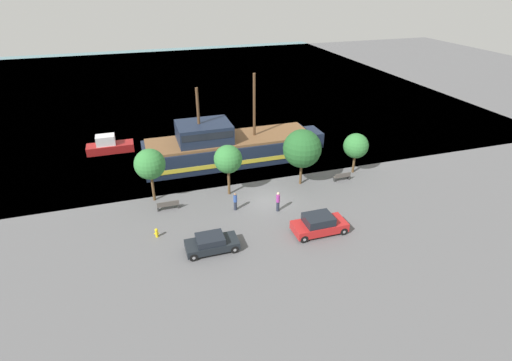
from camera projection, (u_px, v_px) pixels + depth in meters
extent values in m
plane|color=#5B5B5E|center=(268.00, 201.00, 35.70)|extent=(160.00, 160.00, 0.00)
plane|color=slate|center=(189.00, 84.00, 72.81)|extent=(80.00, 80.00, 0.00)
cube|color=#192338|center=(230.00, 150.00, 42.98)|extent=(18.21, 5.28, 2.36)
cube|color=gold|center=(230.00, 153.00, 43.15)|extent=(17.85, 5.36, 0.45)
cube|color=#192338|center=(313.00, 137.00, 45.44)|extent=(1.40, 2.91, 1.65)
cube|color=brown|center=(230.00, 139.00, 42.38)|extent=(17.48, 4.86, 0.25)
cube|color=#192338|center=(204.00, 132.00, 41.14)|extent=(5.46, 4.23, 1.91)
cube|color=black|center=(204.00, 129.00, 41.01)|extent=(5.19, 4.29, 0.69)
cylinder|color=#4C331E|center=(254.00, 105.00, 41.52)|extent=(0.28, 0.28, 6.60)
cylinder|color=#4C331E|center=(198.00, 115.00, 40.15)|extent=(0.28, 0.28, 5.61)
cube|color=maroon|center=(111.00, 148.00, 45.42)|extent=(5.11, 1.91, 0.91)
cube|color=silver|center=(106.00, 140.00, 44.85)|extent=(2.04, 1.49, 1.07)
cube|color=black|center=(111.00, 139.00, 45.02)|extent=(0.12, 1.34, 0.86)
cube|color=black|center=(212.00, 245.00, 29.24)|extent=(3.86, 1.75, 0.56)
cube|color=black|center=(210.00, 239.00, 28.96)|extent=(2.01, 1.58, 0.48)
cylinder|color=black|center=(235.00, 249.00, 29.07)|extent=(0.61, 0.22, 0.61)
cylinder|color=gray|center=(235.00, 249.00, 29.07)|extent=(0.23, 0.25, 0.23)
cylinder|color=black|center=(229.00, 237.00, 30.40)|extent=(0.61, 0.22, 0.61)
cylinder|color=gray|center=(229.00, 237.00, 30.40)|extent=(0.23, 0.25, 0.23)
cylinder|color=black|center=(194.00, 257.00, 28.26)|extent=(0.61, 0.22, 0.61)
cylinder|color=gray|center=(194.00, 257.00, 28.26)|extent=(0.23, 0.25, 0.23)
cylinder|color=black|center=(190.00, 244.00, 29.59)|extent=(0.61, 0.22, 0.61)
cylinder|color=gray|center=(190.00, 244.00, 29.59)|extent=(0.23, 0.25, 0.23)
cube|color=#B21E1E|center=(319.00, 226.00, 31.24)|extent=(4.23, 1.94, 0.67)
cube|color=black|center=(318.00, 219.00, 30.90)|extent=(2.20, 1.75, 0.65)
cylinder|color=black|center=(344.00, 231.00, 31.07)|extent=(0.63, 0.22, 0.63)
cylinder|color=gray|center=(344.00, 231.00, 31.07)|extent=(0.24, 0.25, 0.24)
cylinder|color=black|center=(333.00, 219.00, 32.55)|extent=(0.63, 0.22, 0.63)
cylinder|color=gray|center=(333.00, 219.00, 32.55)|extent=(0.24, 0.25, 0.24)
cylinder|color=black|center=(304.00, 239.00, 30.17)|extent=(0.63, 0.22, 0.63)
cylinder|color=gray|center=(304.00, 239.00, 30.17)|extent=(0.24, 0.25, 0.24)
cylinder|color=black|center=(295.00, 226.00, 31.65)|extent=(0.63, 0.22, 0.63)
cylinder|color=gray|center=(295.00, 226.00, 31.65)|extent=(0.24, 0.25, 0.24)
cylinder|color=yellow|center=(157.00, 234.00, 30.82)|extent=(0.22, 0.22, 0.56)
sphere|color=yellow|center=(156.00, 230.00, 30.66)|extent=(0.25, 0.25, 0.25)
cylinder|color=yellow|center=(155.00, 234.00, 30.77)|extent=(0.10, 0.09, 0.09)
cylinder|color=yellow|center=(159.00, 233.00, 30.85)|extent=(0.10, 0.09, 0.09)
cube|color=#4C4742|center=(342.00, 176.00, 39.17)|extent=(1.67, 0.45, 0.05)
cube|color=#4C4742|center=(343.00, 175.00, 38.90)|extent=(1.67, 0.06, 0.40)
cube|color=#2D2D2D|center=(335.00, 179.00, 39.06)|extent=(0.12, 0.36, 0.40)
cube|color=#2D2D2D|center=(349.00, 177.00, 39.48)|extent=(0.12, 0.36, 0.40)
cube|color=#4C4742|center=(168.00, 205.00, 34.37)|extent=(1.87, 0.45, 0.05)
cube|color=#4C4742|center=(168.00, 204.00, 34.10)|extent=(1.87, 0.06, 0.40)
cube|color=#2D2D2D|center=(158.00, 209.00, 34.24)|extent=(0.12, 0.36, 0.40)
cube|color=#2D2D2D|center=(178.00, 205.00, 34.71)|extent=(0.12, 0.36, 0.40)
cylinder|color=#232838|center=(235.00, 206.00, 34.30)|extent=(0.27, 0.27, 0.80)
cylinder|color=#2D4C93|center=(235.00, 199.00, 33.97)|extent=(0.32, 0.32, 0.62)
sphere|color=#8C664C|center=(235.00, 194.00, 33.77)|extent=(0.22, 0.22, 0.22)
cylinder|color=#232838|center=(278.00, 206.00, 34.13)|extent=(0.27, 0.27, 0.88)
cylinder|color=#99338C|center=(278.00, 198.00, 33.77)|extent=(0.32, 0.32, 0.68)
sphere|color=beige|center=(278.00, 194.00, 33.56)|extent=(0.24, 0.24, 0.24)
cylinder|color=brown|center=(153.00, 188.00, 35.39)|extent=(0.24, 0.24, 2.43)
sphere|color=#337A38|center=(150.00, 164.00, 34.30)|extent=(2.69, 2.69, 2.69)
cylinder|color=brown|center=(229.00, 182.00, 36.38)|extent=(0.24, 0.24, 2.45)
sphere|color=#337A38|center=(228.00, 159.00, 35.31)|extent=(2.54, 2.54, 2.54)
cylinder|color=brown|center=(301.00, 174.00, 38.22)|extent=(0.24, 0.24, 2.16)
sphere|color=#235B28|center=(302.00, 149.00, 37.00)|extent=(3.60, 3.60, 3.60)
cylinder|color=brown|center=(354.00, 164.00, 40.49)|extent=(0.24, 0.24, 1.87)
sphere|color=#337A38|center=(356.00, 146.00, 39.57)|extent=(2.48, 2.48, 2.48)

